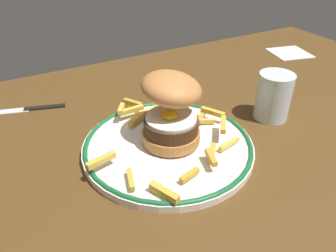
# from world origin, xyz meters

# --- Properties ---
(ground_plane) EXTENTS (1.35, 0.87, 0.04)m
(ground_plane) POSITION_xyz_m (0.00, 0.00, -0.02)
(ground_plane) COLOR #523618
(dinner_plate) EXTENTS (0.28, 0.28, 0.02)m
(dinner_plate) POSITION_xyz_m (-0.06, 0.02, 0.01)
(dinner_plate) COLOR white
(dinner_plate) RESTS_ON ground_plane
(burger) EXTENTS (0.14, 0.14, 0.11)m
(burger) POSITION_xyz_m (-0.04, 0.03, 0.07)
(burger) COLOR #BB783A
(burger) RESTS_ON dinner_plate
(fries_pile) EXTENTS (0.26, 0.27, 0.02)m
(fries_pile) POSITION_xyz_m (-0.05, 0.03, 0.02)
(fries_pile) COLOR gold
(fries_pile) RESTS_ON dinner_plate
(water_glass) EXTENTS (0.06, 0.06, 0.09)m
(water_glass) POSITION_xyz_m (0.17, 0.01, 0.04)
(water_glass) COLOR silver
(water_glass) RESTS_ON ground_plane
(knife) EXTENTS (0.18, 0.07, 0.01)m
(knife) POSITION_xyz_m (-0.24, 0.27, 0.00)
(knife) COLOR black
(knife) RESTS_ON ground_plane
(napkin) EXTENTS (0.12, 0.12, 0.00)m
(napkin) POSITION_xyz_m (0.46, 0.25, 0.00)
(napkin) COLOR silver
(napkin) RESTS_ON ground_plane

